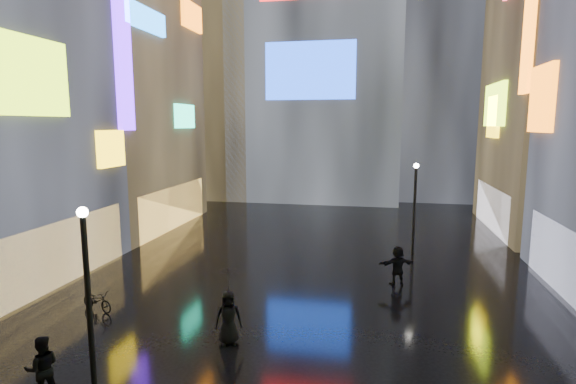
# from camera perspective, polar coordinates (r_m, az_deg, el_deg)

# --- Properties ---
(ground) EXTENTS (140.00, 140.00, 0.00)m
(ground) POSITION_cam_1_polar(r_m,az_deg,el_deg) (24.56, 3.70, -8.82)
(ground) COLOR black
(ground) RESTS_ON ground
(building_left_far) EXTENTS (10.28, 12.00, 22.00)m
(building_left_far) POSITION_cam_1_polar(r_m,az_deg,el_deg) (35.07, -22.33, 13.93)
(building_left_far) COLOR black
(building_left_far) RESTS_ON ground
(tower_flank_right) EXTENTS (12.00, 12.00, 34.00)m
(tower_flank_right) POSITION_cam_1_polar(r_m,az_deg,el_deg) (50.52, 18.94, 19.19)
(tower_flank_right) COLOR black
(tower_flank_right) RESTS_ON ground
(tower_flank_left) EXTENTS (10.00, 10.00, 26.00)m
(tower_flank_left) POSITION_cam_1_polar(r_m,az_deg,el_deg) (48.67, -9.63, 15.17)
(tower_flank_left) COLOR black
(tower_flank_left) RESTS_ON ground
(lamp_near) EXTENTS (0.30, 0.30, 5.20)m
(lamp_near) POSITION_cam_1_polar(r_m,az_deg,el_deg) (13.58, -24.09, -11.11)
(lamp_near) COLOR black
(lamp_near) RESTS_ON ground
(lamp_far) EXTENTS (0.30, 0.30, 5.20)m
(lamp_far) POSITION_cam_1_polar(r_m,az_deg,el_deg) (26.34, 15.79, -1.34)
(lamp_far) COLOR black
(lamp_far) RESTS_ON ground
(pedestrian_1) EXTENTS (1.09, 1.06, 1.78)m
(pedestrian_1) POSITION_cam_1_polar(r_m,az_deg,el_deg) (14.49, -28.75, -19.02)
(pedestrian_1) COLOR black
(pedestrian_1) RESTS_ON ground
(pedestrian_4) EXTENTS (1.05, 0.86, 1.84)m
(pedestrian_4) POSITION_cam_1_polar(r_m,az_deg,el_deg) (15.78, -7.58, -15.53)
(pedestrian_4) COLOR black
(pedestrian_4) RESTS_ON ground
(pedestrian_5) EXTENTS (1.78, 1.14, 1.83)m
(pedestrian_5) POSITION_cam_1_polar(r_m,az_deg,el_deg) (21.52, 13.74, -9.05)
(pedestrian_5) COLOR black
(pedestrian_5) RESTS_ON ground
(umbrella_2) EXTENTS (1.25, 1.25, 0.81)m
(umbrella_2) POSITION_cam_1_polar(r_m,az_deg,el_deg) (15.29, -7.68, -11.01)
(umbrella_2) COLOR black
(umbrella_2) RESTS_ON pedestrian_4
(bicycle) EXTENTS (1.70, 1.04, 0.85)m
(bicycle) POSITION_cam_1_polar(r_m,az_deg,el_deg) (19.83, -23.06, -12.56)
(bicycle) COLOR black
(bicycle) RESTS_ON ground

